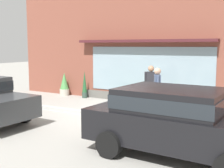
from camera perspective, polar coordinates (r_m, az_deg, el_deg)
ground_plane at (r=10.76m, az=-0.72°, el=-6.13°), size 60.00×60.00×0.00m
curb_strip at (r=10.58m, az=-1.28°, el=-6.03°), size 14.00×0.24×0.12m
storefront at (r=13.29m, az=6.44°, el=6.99°), size 14.00×0.81×4.97m
fire_hydrant at (r=11.04m, az=5.34°, el=-3.23°), size 0.40×0.36×0.97m
pedestrian_with_handbag at (r=10.61m, az=8.62°, el=-0.86°), size 0.38×0.58×1.73m
pedestrian_passerby at (r=11.65m, az=7.41°, el=0.02°), size 0.49×0.28×1.74m
parked_car_black at (r=6.95m, az=12.25°, el=-6.35°), size 4.24×2.23×1.55m
potted_plant_low_front at (r=15.25m, az=-9.07°, el=-0.12°), size 0.48×0.48×1.15m
potted_plant_window_left at (r=12.29m, az=18.11°, el=-3.53°), size 0.32×0.32×0.50m
potted_plant_window_right at (r=12.81m, az=4.97°, el=-2.44°), size 0.48×0.48×0.64m
potted_plant_trailing_edge at (r=14.43m, az=-5.25°, el=-0.19°), size 0.26×0.26×1.29m
potted_plant_corner_tall at (r=13.29m, az=1.67°, el=-1.99°), size 0.41×0.41×0.63m
potted_plant_window_center at (r=12.57m, az=12.86°, el=-2.69°), size 0.36×0.36×0.67m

